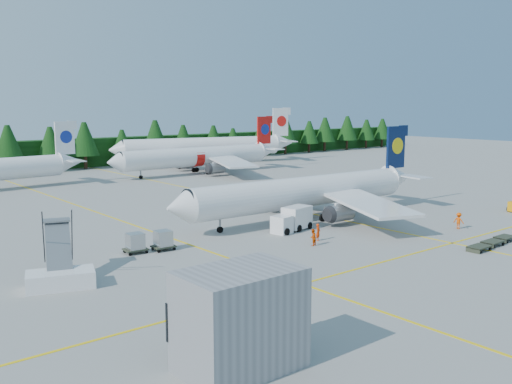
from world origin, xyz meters
TOP-DOWN VIEW (x-y plane):
  - ground at (0.00, 0.00)m, footprint 320.00×320.00m
  - taxi_stripe_a at (-14.00, 20.00)m, footprint 0.25×120.00m
  - taxi_stripe_b at (6.00, 20.00)m, footprint 0.25×120.00m
  - taxi_stripe_cross at (0.00, -6.00)m, footprint 80.00×0.25m
  - treeline_hedge at (0.00, 82.00)m, footprint 220.00×4.00m
  - terminal_building at (-26.00, -14.00)m, footprint 6.00×4.00m
  - airliner_navy at (2.17, 11.55)m, footprint 35.81×29.45m
  - airliner_red at (16.74, 56.15)m, footprint 36.86×30.37m
  - airliner_far_right at (27.71, 71.06)m, footprint 41.83×13.09m
  - airstairs at (-28.15, 4.87)m, footprint 5.33×7.23m
  - service_truck at (-2.31, 7.85)m, footprint 5.36×2.78m
  - dolly_train at (7.99, -8.99)m, footprint 7.75×1.82m
  - uld_pair at (-18.23, 9.59)m, footprint 4.60×2.32m
  - crew_a at (-3.32, 2.92)m, footprint 0.73×0.62m
  - crew_b at (-5.16, 1.83)m, footprint 0.93×0.81m
  - crew_c at (12.22, -2.83)m, footprint 0.59×0.79m

SIDE VIEW (x-z plane):
  - ground at x=0.00m, z-range 0.00..0.00m
  - taxi_stripe_a at x=-14.00m, z-range 0.00..0.01m
  - taxi_stripe_b at x=6.00m, z-range 0.00..0.01m
  - taxi_stripe_cross at x=0.00m, z-range 0.00..0.01m
  - dolly_train at x=7.99m, z-range 0.35..0.48m
  - crew_b at x=-5.16m, z-range 0.00..1.61m
  - crew_a at x=-3.32m, z-range 0.00..1.69m
  - crew_c at x=12.22m, z-range 0.00..1.77m
  - airstairs at x=-28.15m, z-range -1.22..3.09m
  - uld_pair at x=-18.23m, z-range 0.27..1.80m
  - service_truck at x=-2.31m, z-range -0.01..2.45m
  - terminal_building at x=-26.00m, z-range 0.00..5.20m
  - treeline_hedge at x=0.00m, z-range 0.00..6.00m
  - airliner_navy at x=2.17m, z-range -2.08..8.33m
  - airliner_red at x=16.74m, z-range -2.14..8.59m
  - airliner_far_right at x=27.71m, z-range -2.30..10.05m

